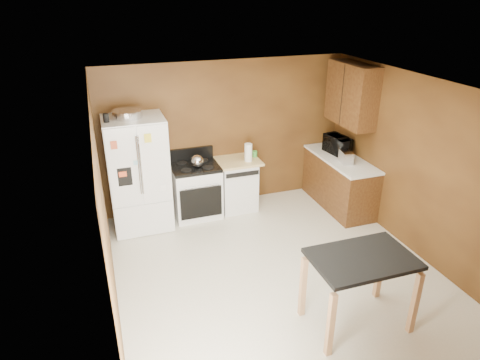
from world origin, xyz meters
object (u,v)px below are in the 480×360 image
green_canister (255,154)px  gas_range (196,190)px  microwave (337,145)px  kettle (197,161)px  island (361,268)px  dishwasher (237,184)px  pen_cup (106,118)px  roasting_pan (127,114)px  toaster (346,157)px  refrigerator (139,174)px  paper_towel (248,152)px

green_canister → gas_range: gas_range is taller
microwave → gas_range: (-2.48, 0.24, -0.58)m
green_canister → gas_range: size_ratio=0.09×
kettle → island: kettle is taller
kettle → dishwasher: (0.70, 0.11, -0.55)m
microwave → gas_range: microwave is taller
microwave → island: (-1.38, -2.87, -0.28)m
pen_cup → dishwasher: pen_cup is taller
kettle → island: bearing=-70.3°
roasting_pan → pen_cup: pen_cup is taller
toaster → green_canister: bearing=160.3°
roasting_pan → dishwasher: (1.69, 0.03, -1.40)m
dishwasher → pen_cup: bearing=-174.8°
toaster → dishwasher: 1.89m
toaster → refrigerator: refrigerator is taller
kettle → island: size_ratio=0.18×
gas_range → dishwasher: 0.72m
roasting_pan → island: (2.08, -3.10, -1.10)m
paper_towel → toaster: 1.61m
green_canister → dishwasher: size_ratio=0.11×
kettle → dishwasher: size_ratio=0.23×
roasting_pan → green_canister: bearing=2.6°
kettle → gas_range: bearing=105.6°
dishwasher → island: size_ratio=0.80×
refrigerator → dishwasher: 1.69m
dishwasher → paper_towel: bearing=-27.1°
gas_range → dishwasher: gas_range is taller
microwave → refrigerator: refrigerator is taller
toaster → island: (-1.28, -2.43, -0.24)m
paper_towel → green_canister: (0.17, 0.15, -0.10)m
green_canister → toaster: size_ratio=0.37×
pen_cup → refrigerator: bearing=14.9°
microwave → gas_range: size_ratio=0.46×
refrigerator → roasting_pan: bearing=141.8°
roasting_pan → refrigerator: roasting_pan is taller
kettle → toaster: size_ratio=0.77×
paper_towel → microwave: paper_towel is taller
roasting_pan → toaster: size_ratio=1.64×
paper_towel → green_canister: size_ratio=2.99×
toaster → dishwasher: size_ratio=0.30×
pen_cup → island: pen_cup is taller
toaster → gas_range: gas_range is taller
refrigerator → kettle: bearing=-1.3°
green_canister → island: (0.04, -3.19, -0.18)m
paper_towel → microwave: (1.58, -0.17, -0.00)m
refrigerator → gas_range: bearing=3.8°
dishwasher → microwave: bearing=-8.6°
kettle → refrigerator: bearing=178.7°
paper_towel → microwave: bearing=-6.3°
kettle → toaster: kettle is taller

